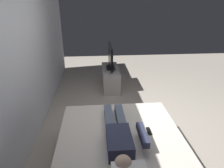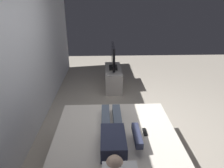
% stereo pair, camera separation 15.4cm
% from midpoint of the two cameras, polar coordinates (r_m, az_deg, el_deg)
% --- Properties ---
extents(ground_plane, '(10.00, 10.00, 0.00)m').
position_cam_midpoint_polar(ground_plane, '(3.60, 7.85, -13.52)').
color(ground_plane, '#ADA393').
extents(back_wall, '(6.40, 0.10, 2.80)m').
position_cam_midpoint_polar(back_wall, '(3.50, -21.36, 9.49)').
color(back_wall, silver).
rests_on(back_wall, ground).
extents(bed, '(1.96, 1.64, 0.54)m').
position_cam_midpoint_polar(bed, '(2.70, 3.00, -20.70)').
color(bed, brown).
rests_on(bed, ground).
extents(person, '(1.26, 0.46, 0.18)m').
position_cam_midpoint_polar(person, '(2.49, 2.37, -14.33)').
color(person, '#2D334C').
rests_on(person, bed).
extents(remote, '(0.15, 0.04, 0.02)m').
position_cam_midpoint_polar(remote, '(2.71, 10.89, -13.16)').
color(remote, black).
rests_on(remote, bed).
extents(tv_stand, '(1.10, 0.40, 0.50)m').
position_cam_midpoint_polar(tv_stand, '(5.16, 1.18, 1.77)').
color(tv_stand, '#B7B2AD').
rests_on(tv_stand, ground).
extents(tv, '(0.88, 0.20, 0.59)m').
position_cam_midpoint_polar(tv, '(4.99, 1.23, 7.50)').
color(tv, black).
rests_on(tv, tv_stand).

